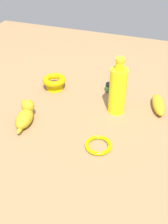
% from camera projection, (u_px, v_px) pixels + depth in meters
% --- Properties ---
extents(ground, '(2.00, 2.00, 0.00)m').
position_uv_depth(ground, '(84.00, 126.00, 1.07)').
color(ground, '#936D47').
extents(cat_figurine, '(0.16, 0.08, 0.09)m').
position_uv_depth(cat_figurine, '(25.00, 115.00, 1.07)').
color(cat_figurine, '#B7961B').
rests_on(cat_figurine, ground).
extents(banana, '(0.16, 0.09, 0.05)m').
position_uv_depth(banana, '(158.00, 104.00, 1.15)').
color(banana, gold).
rests_on(banana, ground).
extents(nail_polish_jar, '(0.04, 0.04, 0.04)m').
position_uv_depth(nail_polish_jar, '(110.00, 88.00, 1.27)').
color(nail_polish_jar, '#306C38').
rests_on(nail_polish_jar, ground).
extents(bottle_tall, '(0.07, 0.07, 0.25)m').
position_uv_depth(bottle_tall, '(118.00, 90.00, 1.09)').
color(bottle_tall, yellow).
rests_on(bottle_tall, ground).
extents(bangle, '(0.10, 0.10, 0.01)m').
position_uv_depth(bangle, '(98.00, 145.00, 0.98)').
color(bangle, '#B5B004').
rests_on(bangle, ground).
extents(bowl, '(0.11, 0.11, 0.06)m').
position_uv_depth(bowl, '(54.00, 81.00, 1.27)').
color(bowl, yellow).
rests_on(bowl, ground).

